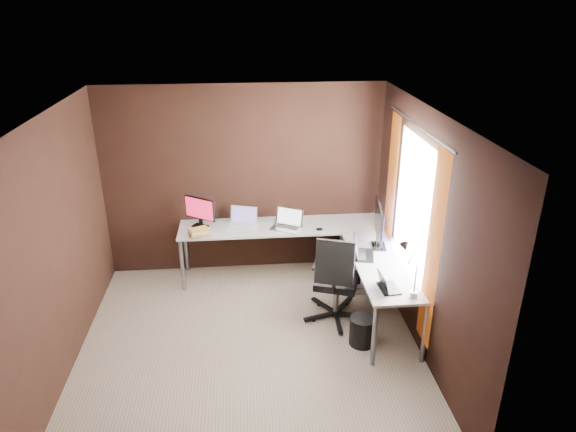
# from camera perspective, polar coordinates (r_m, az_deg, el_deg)

# --- Properties ---
(room) EXTENTS (3.60, 3.60, 2.50)m
(room) POSITION_cam_1_polar(r_m,az_deg,el_deg) (5.11, -0.86, -2.16)
(room) COLOR #B2A48A
(room) RESTS_ON ground
(desk) EXTENTS (2.65, 2.25, 0.73)m
(desk) POSITION_cam_1_polar(r_m,az_deg,el_deg) (6.29, 3.03, -3.08)
(desk) COLOR white
(desk) RESTS_ON ground
(drawer_pedestal) EXTENTS (0.42, 0.50, 0.60)m
(drawer_pedestal) POSITION_cam_1_polar(r_m,az_deg,el_deg) (6.67, 7.85, -5.34)
(drawer_pedestal) COLOR white
(drawer_pedestal) RESTS_ON ground
(monitor_left) EXTENTS (0.39, 0.27, 0.39)m
(monitor_left) POSITION_cam_1_polar(r_m,az_deg,el_deg) (6.63, -9.77, 0.62)
(monitor_left) COLOR black
(monitor_left) RESTS_ON desk
(monitor_right) EXTENTS (0.19, 0.65, 0.53)m
(monitor_right) POSITION_cam_1_polar(r_m,az_deg,el_deg) (6.06, 10.07, -0.83)
(monitor_right) COLOR black
(monitor_right) RESTS_ON desk
(laptop_white) EXTENTS (0.41, 0.35, 0.24)m
(laptop_white) POSITION_cam_1_polar(r_m,az_deg,el_deg) (6.65, -5.07, -0.63)
(laptop_white) COLOR white
(laptop_white) RESTS_ON desk
(laptop_silver) EXTENTS (0.45, 0.41, 0.24)m
(laptop_silver) POSITION_cam_1_polar(r_m,az_deg,el_deg) (6.56, -0.06, -0.87)
(laptop_silver) COLOR silver
(laptop_silver) RESTS_ON desk
(laptop_black_big) EXTENTS (0.31, 0.38, 0.22)m
(laptop_black_big) POSITION_cam_1_polar(r_m,az_deg,el_deg) (5.93, 8.06, -3.97)
(laptop_black_big) COLOR black
(laptop_black_big) RESTS_ON desk
(laptop_black_small) EXTENTS (0.21, 0.28, 0.18)m
(laptop_black_small) POSITION_cam_1_polar(r_m,az_deg,el_deg) (5.34, 10.90, -7.60)
(laptop_black_small) COLOR black
(laptop_black_small) RESTS_ON desk
(book_stack) EXTENTS (0.30, 0.27, 0.08)m
(book_stack) POSITION_cam_1_polar(r_m,az_deg,el_deg) (6.46, -9.80, -1.79)
(book_stack) COLOR #956350
(book_stack) RESTS_ON desk
(mouse_left) EXTENTS (0.09, 0.07, 0.03)m
(mouse_left) POSITION_cam_1_polar(r_m,az_deg,el_deg) (6.47, -9.50, -1.96)
(mouse_left) COLOR black
(mouse_left) RESTS_ON desk
(mouse_corner) EXTENTS (0.09, 0.06, 0.04)m
(mouse_corner) POSITION_cam_1_polar(r_m,az_deg,el_deg) (6.51, 3.52, -1.48)
(mouse_corner) COLOR black
(mouse_corner) RESTS_ON desk
(desk_lamp) EXTENTS (0.19, 0.22, 0.57)m
(desk_lamp) POSITION_cam_1_polar(r_m,az_deg,el_deg) (5.14, 13.23, -5.03)
(desk_lamp) COLOR slate
(desk_lamp) RESTS_ON desk
(office_chair) EXTENTS (0.60, 0.64, 1.08)m
(office_chair) POSITION_cam_1_polar(r_m,az_deg,el_deg) (5.98, 5.34, -8.68)
(office_chair) COLOR black
(office_chair) RESTS_ON ground
(wastebasket) EXTENTS (0.32, 0.32, 0.32)m
(wastebasket) POSITION_cam_1_polar(r_m,az_deg,el_deg) (5.70, 8.26, -12.49)
(wastebasket) COLOR black
(wastebasket) RESTS_ON ground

